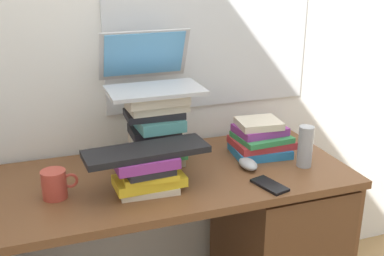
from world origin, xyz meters
name	(u,v)px	position (x,y,z in m)	size (l,w,h in m)	color
wall_back	(148,10)	(0.00, 0.35, 1.30)	(6.00, 0.06, 2.60)	white
desk	(253,238)	(0.33, -0.02, 0.40)	(1.30, 0.60, 0.74)	brown
book_stack_tall	(156,127)	(-0.04, 0.10, 0.90)	(0.24, 0.20, 0.29)	gray
book_stack_keyboard_riser	(147,172)	(-0.13, -0.10, 0.81)	(0.24, 0.19, 0.14)	beige
book_stack_side	(260,139)	(0.39, 0.07, 0.81)	(0.25, 0.20, 0.14)	#2672B2
laptop	(150,75)	(-0.04, 0.16, 1.09)	(0.35, 0.30, 0.21)	#B7BABF
keyboard	(146,151)	(-0.13, -0.10, 0.89)	(0.42, 0.14, 0.02)	black
computer_mouse	(248,164)	(0.28, -0.05, 0.76)	(0.06, 0.10, 0.04)	#A5A8AD
mug	(55,184)	(-0.43, -0.05, 0.79)	(0.12, 0.08, 0.10)	#B23F33
water_bottle	(305,146)	(0.49, -0.10, 0.82)	(0.06, 0.06, 0.16)	#999EA5
cell_phone	(270,185)	(0.28, -0.21, 0.75)	(0.07, 0.14, 0.01)	black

